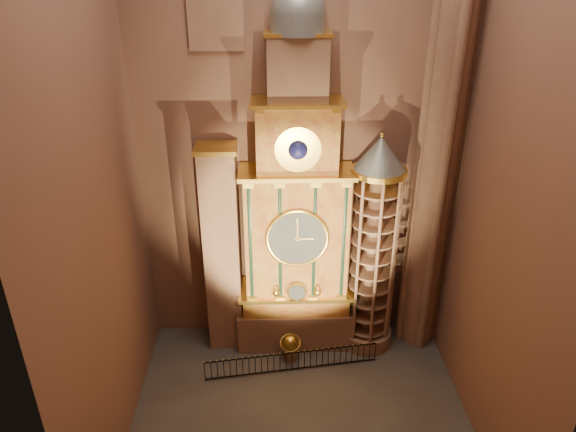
{
  "coord_description": "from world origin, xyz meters",
  "views": [
    {
      "loc": [
        -1.02,
        -15.66,
        16.92
      ],
      "look_at": [
        -0.43,
        3.0,
        7.86
      ],
      "focal_mm": 32.0,
      "sensor_mm": 36.0,
      "label": 1
    }
  ],
  "objects_px": {
    "astronomical_clock": "(296,221)",
    "celestial_globe": "(290,346)",
    "portrait_tower": "(222,251)",
    "stair_turret": "(372,250)",
    "iron_railing": "(292,361)"
  },
  "relations": [
    {
      "from": "astronomical_clock",
      "to": "iron_railing",
      "type": "bearing_deg",
      "value": -96.25
    },
    {
      "from": "stair_turret",
      "to": "iron_railing",
      "type": "height_order",
      "value": "stair_turret"
    },
    {
      "from": "stair_turret",
      "to": "iron_railing",
      "type": "distance_m",
      "value": 6.35
    },
    {
      "from": "stair_turret",
      "to": "celestial_globe",
      "type": "bearing_deg",
      "value": -161.46
    },
    {
      "from": "portrait_tower",
      "to": "iron_railing",
      "type": "bearing_deg",
      "value": -36.07
    },
    {
      "from": "portrait_tower",
      "to": "celestial_globe",
      "type": "height_order",
      "value": "portrait_tower"
    },
    {
      "from": "portrait_tower",
      "to": "stair_turret",
      "type": "relative_size",
      "value": 0.94
    },
    {
      "from": "astronomical_clock",
      "to": "iron_railing",
      "type": "xyz_separation_m",
      "value": [
        -0.25,
        -2.28,
        -6.13
      ]
    },
    {
      "from": "portrait_tower",
      "to": "celestial_globe",
      "type": "xyz_separation_m",
      "value": [
        3.08,
        -1.56,
        -4.3
      ]
    },
    {
      "from": "portrait_tower",
      "to": "stair_turret",
      "type": "xyz_separation_m",
      "value": [
        6.9,
        -0.28,
        0.12
      ]
    },
    {
      "from": "portrait_tower",
      "to": "stair_turret",
      "type": "bearing_deg",
      "value": -2.33
    },
    {
      "from": "celestial_globe",
      "to": "stair_turret",
      "type": "bearing_deg",
      "value": 18.54
    },
    {
      "from": "astronomical_clock",
      "to": "celestial_globe",
      "type": "distance_m",
      "value": 6.03
    },
    {
      "from": "celestial_globe",
      "to": "astronomical_clock",
      "type": "bearing_deg",
      "value": 78.42
    },
    {
      "from": "celestial_globe",
      "to": "iron_railing",
      "type": "xyz_separation_m",
      "value": [
        0.07,
        -0.73,
        -0.3
      ]
    }
  ]
}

